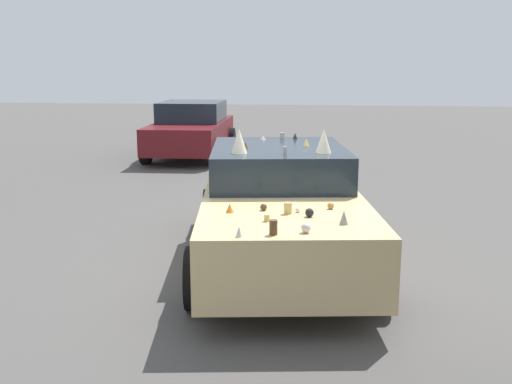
# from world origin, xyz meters

# --- Properties ---
(ground_plane) EXTENTS (60.00, 60.00, 0.00)m
(ground_plane) POSITION_xyz_m (0.00, 0.00, 0.00)
(ground_plane) COLOR #514F4C
(art_car_decorated) EXTENTS (4.75, 2.54, 1.70)m
(art_car_decorated) POSITION_xyz_m (0.08, 0.01, 0.72)
(art_car_decorated) COLOR #D8BC7F
(art_car_decorated) RESTS_ON ground
(parked_sedan_far_left) EXTENTS (4.37, 2.15, 1.46)m
(parked_sedan_far_left) POSITION_xyz_m (8.64, 3.08, 0.73)
(parked_sedan_far_left) COLOR #5B1419
(parked_sedan_far_left) RESTS_ON ground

